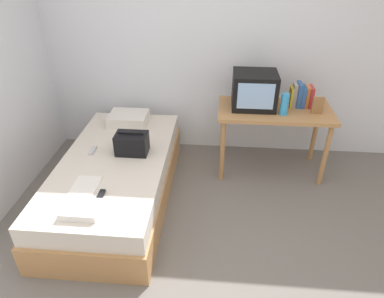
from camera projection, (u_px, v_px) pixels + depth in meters
name	position (u px, v px, depth m)	size (l,w,h in m)	color
ground_plane	(210.00, 273.00, 2.68)	(8.00, 8.00, 0.00)	slate
wall_back	(221.00, 40.00, 3.71)	(5.20, 0.10, 2.60)	silver
bed	(117.00, 179.00, 3.34)	(1.00, 2.00, 0.47)	#B27F4C
desk	(274.00, 117.00, 3.58)	(1.16, 0.60, 0.74)	#B27F4C
tv	(254.00, 90.00, 3.48)	(0.44, 0.39, 0.36)	black
water_bottle	(285.00, 104.00, 3.35)	(0.08, 0.08, 0.22)	#3399DB
book_row	(301.00, 96.00, 3.53)	(0.22, 0.17, 0.25)	gold
picture_frame	(318.00, 105.00, 3.38)	(0.11, 0.02, 0.18)	olive
pillow	(129.00, 119.00, 3.81)	(0.41, 0.32, 0.12)	silver
handbag	(132.00, 143.00, 3.26)	(0.30, 0.20, 0.23)	black
magazine	(85.00, 187.00, 2.85)	(0.21, 0.29, 0.01)	white
remote_dark	(100.00, 196.00, 2.73)	(0.04, 0.16, 0.02)	black
remote_silver	(93.00, 150.00, 3.32)	(0.04, 0.14, 0.02)	#B7B7BC
folded_towel	(82.00, 210.00, 2.57)	(0.28, 0.22, 0.06)	white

